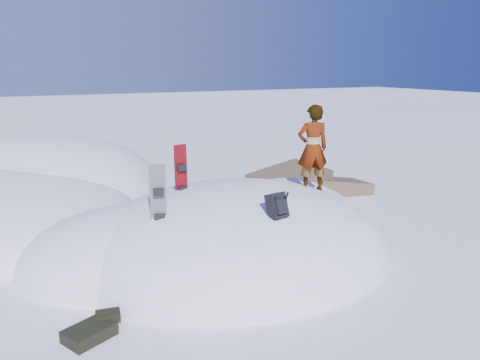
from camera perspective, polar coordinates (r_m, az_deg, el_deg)
name	(u,v)px	position (r m, az deg, el deg)	size (l,w,h in m)	color
ground	(235,252)	(10.37, -0.61, -8.75)	(120.00, 120.00, 0.00)	white
snow_mound	(223,249)	(10.50, -2.04, -8.46)	(8.00, 6.00, 3.00)	white
rock_outcrop	(299,197)	(14.62, 7.22, -2.04)	(4.68, 4.41, 1.68)	brown
snowboard_red	(182,181)	(10.04, -7.14, -0.08)	(0.30, 0.20, 1.59)	#B70912
snowboard_dark	(159,207)	(8.78, -9.89, -3.26)	(0.33, 0.27, 1.62)	black
backpack	(278,206)	(8.61, 4.60, -3.15)	(0.40, 0.47, 0.56)	black
gear_pile	(92,330)	(7.69, -17.55, -17.03)	(0.95, 0.74, 0.25)	black
person	(313,148)	(10.74, 8.84, 3.84)	(0.72, 0.47, 1.98)	slate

